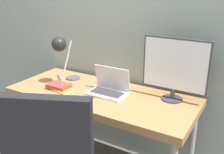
# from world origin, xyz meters

# --- Properties ---
(wall_back) EXTENTS (8.00, 0.05, 2.60)m
(wall_back) POSITION_xyz_m (0.00, 0.73, 1.30)
(wall_back) COLOR gray
(wall_back) RESTS_ON ground_plane
(desk) EXTENTS (1.61, 0.66, 0.76)m
(desk) POSITION_xyz_m (0.00, 0.33, 0.70)
(desk) COLOR #996B42
(desk) RESTS_ON ground_plane
(laptop) EXTENTS (0.33, 0.21, 0.22)m
(laptop) POSITION_xyz_m (0.06, 0.36, 0.81)
(laptop) COLOR silver
(laptop) RESTS_ON desk
(monitor) EXTENTS (0.52, 0.17, 0.50)m
(monitor) POSITION_xyz_m (0.56, 0.52, 1.04)
(monitor) COLOR #333338
(monitor) RESTS_ON desk
(desk_lamp) EXTENTS (0.13, 0.30, 0.44)m
(desk_lamp) POSITION_xyz_m (-0.42, 0.34, 1.09)
(desk_lamp) COLOR #4C4C51
(desk_lamp) RESTS_ON desk
(book_stack) EXTENTS (0.26, 0.16, 0.05)m
(book_stack) POSITION_xyz_m (-0.36, 0.22, 0.79)
(book_stack) COLOR gold
(book_stack) RESTS_ON desk
(tv_remote) EXTENTS (0.12, 0.18, 0.02)m
(tv_remote) POSITION_xyz_m (-0.05, 0.14, 0.77)
(tv_remote) COLOR #4C4C51
(tv_remote) RESTS_ON desk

